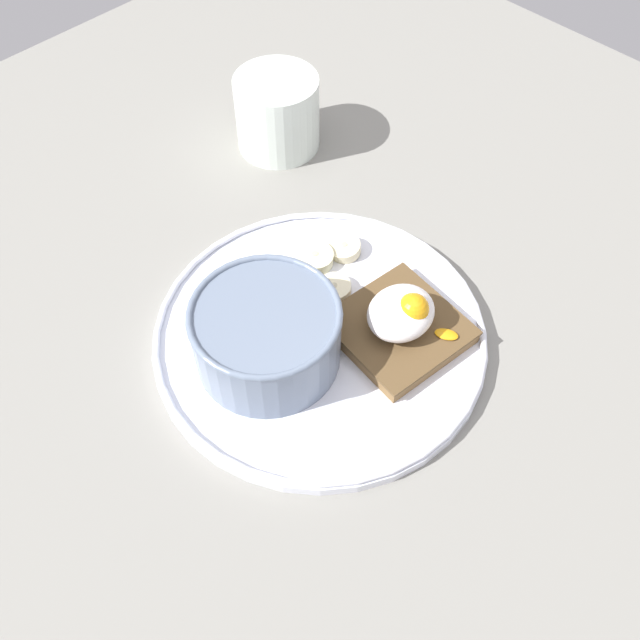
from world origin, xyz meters
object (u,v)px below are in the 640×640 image
object	(u,v)px
banana_slice_left	(334,288)
banana_slice_front	(344,248)
banana_slice_right	(315,258)
oatmeal_bowl	(266,334)
coffee_mug	(277,112)
poached_egg	(403,312)
toast_slice	(398,329)
banana_slice_back	(302,279)

from	to	relation	value
banana_slice_left	banana_slice_front	bearing A→B (deg)	32.85
banana_slice_front	banana_slice_right	xyz separation A→B (cm)	(-3.00, 1.08, 0.06)
oatmeal_bowl	coffee_mug	size ratio (longest dim) A/B	1.40
oatmeal_bowl	banana_slice_right	xyz separation A→B (cm)	(10.66, 4.86, -2.60)
poached_egg	banana_slice_right	distance (cm)	11.89
oatmeal_bowl	toast_slice	world-z (taller)	oatmeal_bowl
toast_slice	coffee_mug	xyz separation A→B (cm)	(11.33, 27.88, 2.48)
banana_slice_back	coffee_mug	xyz separation A→B (cm)	(13.23, 17.40, 2.75)
banana_slice_back	toast_slice	bearing A→B (deg)	-79.75
toast_slice	banana_slice_right	world-z (taller)	same
banana_slice_back	banana_slice_right	xyz separation A→B (cm)	(2.68, 0.93, 0.12)
banana_slice_front	poached_egg	bearing A→B (deg)	-109.39
coffee_mug	banana_slice_right	bearing A→B (deg)	-122.64
toast_slice	coffee_mug	size ratio (longest dim) A/B	1.26
banana_slice_front	coffee_mug	distance (cm)	19.29
oatmeal_bowl	banana_slice_right	world-z (taller)	oatmeal_bowl
poached_egg	banana_slice_right	bearing A→B (deg)	86.56
banana_slice_right	toast_slice	bearing A→B (deg)	-93.91
banana_slice_front	coffee_mug	xyz separation A→B (cm)	(7.55, 17.55, 2.69)
poached_egg	banana_slice_left	size ratio (longest dim) A/B	1.89
oatmeal_bowl	toast_slice	xyz separation A→B (cm)	(9.88, -6.56, -2.45)
banana_slice_right	oatmeal_bowl	bearing A→B (deg)	-155.51
oatmeal_bowl	banana_slice_back	distance (cm)	9.30
banana_slice_left	banana_slice_back	bearing A→B (deg)	114.95
toast_slice	banana_slice_front	world-z (taller)	toast_slice
poached_egg	banana_slice_left	distance (cm)	8.23
banana_slice_front	banana_slice_back	bearing A→B (deg)	178.52
toast_slice	banana_slice_back	distance (cm)	10.66
banana_slice_right	coffee_mug	distance (cm)	19.74
oatmeal_bowl	coffee_mug	distance (cm)	30.08
banana_slice_back	poached_egg	bearing A→B (deg)	-79.45
banana_slice_right	coffee_mug	size ratio (longest dim) A/B	0.51
banana_slice_front	banana_slice_right	world-z (taller)	same
oatmeal_bowl	toast_slice	bearing A→B (deg)	-33.57
poached_egg	banana_slice_front	xyz separation A→B (cm)	(3.69, 10.49, -2.70)
banana_slice_right	banana_slice_back	bearing A→B (deg)	-160.85
poached_egg	banana_slice_left	xyz separation A→B (cm)	(-0.62, 7.71, -2.83)
toast_slice	banana_slice_front	size ratio (longest dim) A/B	3.05
oatmeal_bowl	banana_slice_front	distance (cm)	14.42
toast_slice	banana_slice_right	xyz separation A→B (cm)	(0.78, 11.41, -0.15)
oatmeal_bowl	banana_slice_back	bearing A→B (deg)	26.19
oatmeal_bowl	banana_slice_left	xyz separation A→B (cm)	(9.35, 1.00, -2.78)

